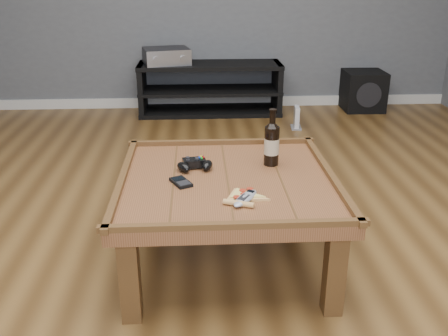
{
  "coord_description": "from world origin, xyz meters",
  "views": [
    {
      "loc": [
        -0.13,
        -2.14,
        1.36
      ],
      "look_at": [
        -0.02,
        -0.05,
        0.52
      ],
      "focal_mm": 40.0,
      "sensor_mm": 36.0,
      "label": 1
    }
  ],
  "objects": [
    {
      "name": "av_receiver",
      "position": [
        -0.42,
        2.74,
        0.57
      ],
      "size": [
        0.49,
        0.44,
        0.15
      ],
      "rotation": [
        0.0,
        0.0,
        0.22
      ],
      "color": "black",
      "rests_on": "media_console"
    },
    {
      "name": "game_controller",
      "position": [
        -0.15,
        0.12,
        0.47
      ],
      "size": [
        0.19,
        0.14,
        0.05
      ],
      "rotation": [
        0.0,
        0.0,
        0.15
      ],
      "color": "black",
      "rests_on": "coffee_table"
    },
    {
      "name": "game_console",
      "position": [
        0.77,
        2.19,
        0.09
      ],
      "size": [
        0.1,
        0.17,
        0.2
      ],
      "rotation": [
        0.0,
        0.0,
        -0.09
      ],
      "color": "gray",
      "rests_on": "ground"
    },
    {
      "name": "remote_control",
      "position": [
        0.06,
        -0.25,
        0.46
      ],
      "size": [
        0.15,
        0.19,
        0.03
      ],
      "rotation": [
        0.0,
        0.0,
        -0.56
      ],
      "color": "gray",
      "rests_on": "coffee_table"
    },
    {
      "name": "beer_bottle",
      "position": [
        0.23,
        0.16,
        0.56
      ],
      "size": [
        0.07,
        0.07,
        0.28
      ],
      "color": "black",
      "rests_on": "coffee_table"
    },
    {
      "name": "subwoofer",
      "position": [
        1.57,
        2.8,
        0.2
      ],
      "size": [
        0.4,
        0.41,
        0.39
      ],
      "rotation": [
        0.0,
        0.0,
        -0.02
      ],
      "color": "black",
      "rests_on": "ground"
    },
    {
      "name": "smartphone",
      "position": [
        -0.21,
        -0.05,
        0.46
      ],
      "size": [
        0.11,
        0.14,
        0.02
      ],
      "rotation": [
        0.0,
        0.0,
        0.46
      ],
      "color": "black",
      "rests_on": "coffee_table"
    },
    {
      "name": "ground",
      "position": [
        0.0,
        0.0,
        0.0
      ],
      "size": [
        6.0,
        6.0,
        0.0
      ],
      "primitive_type": "plane",
      "color": "#4B3115",
      "rests_on": "ground"
    },
    {
      "name": "media_console",
      "position": [
        0.0,
        2.75,
        0.25
      ],
      "size": [
        1.4,
        0.45,
        0.5
      ],
      "color": "black",
      "rests_on": "ground"
    },
    {
      "name": "coffee_table",
      "position": [
        0.0,
        0.0,
        0.39
      ],
      "size": [
        1.03,
        1.03,
        0.48
      ],
      "color": "#5A3219",
      "rests_on": "ground"
    },
    {
      "name": "pizza_slice",
      "position": [
        0.05,
        -0.23,
        0.46
      ],
      "size": [
        0.22,
        0.27,
        0.02
      ],
      "rotation": [
        0.0,
        0.0,
        -0.35
      ],
      "color": "tan",
      "rests_on": "coffee_table"
    },
    {
      "name": "baseboard",
      "position": [
        0.0,
        2.99,
        0.05
      ],
      "size": [
        5.0,
        0.02,
        0.1
      ],
      "primitive_type": "cube",
      "color": "silver",
      "rests_on": "ground"
    }
  ]
}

